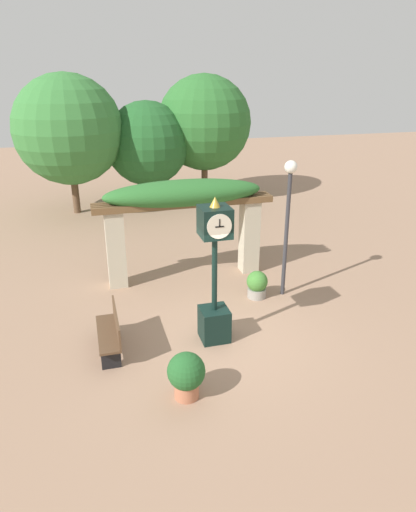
# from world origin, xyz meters

# --- Properties ---
(ground_plane) EXTENTS (60.00, 60.00, 0.00)m
(ground_plane) POSITION_xyz_m (0.00, 0.00, 0.00)
(ground_plane) COLOR #9E7A60
(pedestal_clock) EXTENTS (0.60, 0.65, 3.16)m
(pedestal_clock) POSITION_xyz_m (-0.12, 0.04, 1.47)
(pedestal_clock) COLOR black
(pedestal_clock) RESTS_ON ground
(pergola) EXTENTS (4.82, 1.08, 2.78)m
(pergola) POSITION_xyz_m (0.00, 3.30, 2.12)
(pergola) COLOR #BCB299
(pergola) RESTS_ON ground
(potted_plant_near_left) EXTENTS (0.54, 0.54, 0.71)m
(potted_plant_near_left) POSITION_xyz_m (1.48, 1.63, 0.36)
(potted_plant_near_left) COLOR gray
(potted_plant_near_left) RESTS_ON ground
(potted_plant_near_right) EXTENTS (0.68, 0.68, 0.88)m
(potted_plant_near_right) POSITION_xyz_m (-1.12, -1.66, 0.48)
(potted_plant_near_right) COLOR #B26B4C
(potted_plant_near_right) RESTS_ON ground
(park_bench) EXTENTS (0.42, 1.52, 0.89)m
(park_bench) POSITION_xyz_m (-2.28, 0.17, 0.43)
(park_bench) COLOR brown
(park_bench) RESTS_ON ground
(lamp_post) EXTENTS (0.31, 0.31, 3.47)m
(lamp_post) POSITION_xyz_m (2.20, 1.62, 2.41)
(lamp_post) COLOR #333338
(lamp_post) RESTS_ON ground
(tree_line) EXTENTS (9.77, 4.97, 5.40)m
(tree_line) POSITION_xyz_m (-0.11, 11.12, 3.15)
(tree_line) COLOR brown
(tree_line) RESTS_ON ground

